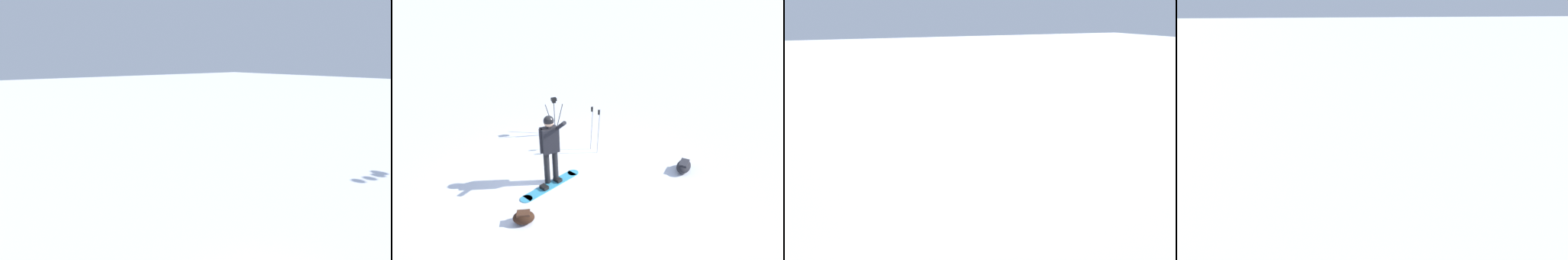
# 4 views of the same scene
# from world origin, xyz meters

# --- Properties ---
(ground_plane) EXTENTS (300.00, 300.00, 0.00)m
(ground_plane) POSITION_xyz_m (0.00, 0.00, 0.00)
(ground_plane) COLOR white
(snowboarder) EXTENTS (0.68, 0.47, 1.82)m
(snowboarder) POSITION_xyz_m (0.05, 0.39, 1.11)
(snowboarder) COLOR black
(snowboarder) RESTS_ON ground_plane
(snowboard) EXTENTS (0.78, 1.72, 0.10)m
(snowboard) POSITION_xyz_m (-0.07, 0.46, 0.02)
(snowboard) COLOR teal
(snowboard) RESTS_ON ground_plane
(gear_bag_large) EXTENTS (0.66, 0.73, 0.27)m
(gear_bag_large) POSITION_xyz_m (-1.10, -2.88, 0.14)
(gear_bag_large) COLOR black
(gear_bag_large) RESTS_ON ground_plane
(camera_tripod) EXTENTS (0.54, 0.52, 1.25)m
(camera_tripod) POSITION_xyz_m (2.56, -0.77, 0.90)
(camera_tripod) COLOR #262628
(camera_tripod) RESTS_ON ground_plane
(gear_bag_small) EXTENTS (0.48, 0.54, 0.26)m
(gear_bag_small) POSITION_xyz_m (-1.05, 1.48, 0.14)
(gear_bag_small) COLOR black
(gear_bag_small) RESTS_ON ground_plane
(ski_poles) EXTENTS (0.37, 0.20, 1.32)m
(ski_poles) POSITION_xyz_m (0.99, -1.38, 0.86)
(ski_poles) COLOR gray
(ski_poles) RESTS_ON ground_plane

